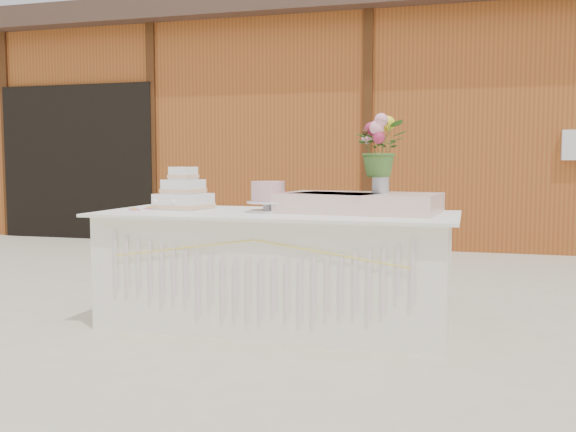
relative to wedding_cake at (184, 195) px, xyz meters
The scene contains 9 objects.
ground 1.14m from the wedding_cake, ahead, with size 80.00×80.00×0.00m, color beige.
barn 5.99m from the wedding_cake, 83.12° to the left, with size 12.60×4.60×3.30m.
cake_table 0.88m from the wedding_cake, ahead, with size 2.40×1.00×0.77m.
wedding_cake is the anchor object (origin of this frame).
pink_cake_stand 0.68m from the wedding_cake, ahead, with size 0.29×0.29×0.21m.
satin_runner 1.27m from the wedding_cake, ahead, with size 1.03×0.60×0.13m, color #FFD7CD.
flower_vase 1.41m from the wedding_cake, ahead, with size 0.12×0.12×0.16m, color silver.
bouquet 1.45m from the wedding_cake, ahead, with size 0.33×0.29×0.37m, color #426D2B.
loose_flowers 0.27m from the wedding_cake, 161.41° to the right, with size 0.15×0.36×0.02m, color pink, non-canonical shape.
Camera 1 is at (1.24, -4.11, 1.11)m, focal length 40.00 mm.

